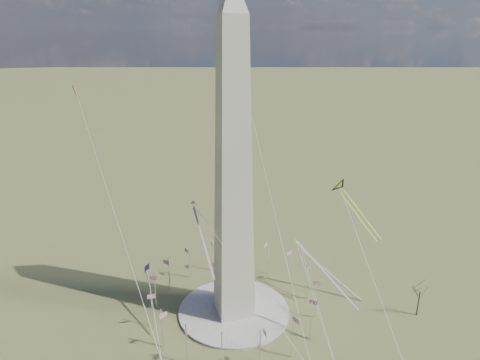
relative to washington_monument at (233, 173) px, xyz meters
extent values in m
plane|color=#4C5128|center=(0.00, 0.00, -47.95)|extent=(2000.00, 2000.00, 0.00)
cylinder|color=#B6AEA7|center=(0.00, 0.00, -47.55)|extent=(36.00, 36.00, 0.80)
cylinder|color=white|center=(26.00, 0.00, -41.45)|extent=(0.36, 0.36, 13.00)
cube|color=#B3173E|center=(26.00, 1.30, -36.15)|extent=(2.40, 0.08, 1.50)
cylinder|color=white|center=(24.02, 9.95, -41.45)|extent=(0.36, 0.36, 13.00)
cube|color=#B3173E|center=(23.52, 11.15, -36.15)|extent=(2.25, 0.99, 1.50)
cylinder|color=white|center=(18.38, 18.38, -41.45)|extent=(0.36, 0.36, 13.00)
cube|color=#B3173E|center=(17.47, 19.30, -36.15)|extent=(1.75, 1.75, 1.50)
cylinder|color=white|center=(9.95, 24.02, -41.45)|extent=(0.36, 0.36, 13.00)
cube|color=#B3173E|center=(8.75, 24.52, -36.15)|extent=(0.99, 2.25, 1.50)
cylinder|color=white|center=(0.00, 26.00, -41.45)|extent=(0.36, 0.36, 13.00)
cube|color=#B3173E|center=(-1.30, 26.00, -36.15)|extent=(0.08, 2.40, 1.50)
cylinder|color=white|center=(-9.95, 24.02, -41.45)|extent=(0.36, 0.36, 13.00)
cube|color=#B3173E|center=(-11.15, 23.52, -36.15)|extent=(0.99, 2.25, 1.50)
cylinder|color=white|center=(-18.38, 18.38, -41.45)|extent=(0.36, 0.36, 13.00)
cube|color=#B3173E|center=(-19.30, 17.47, -36.15)|extent=(1.75, 1.75, 1.50)
cylinder|color=white|center=(-24.02, 9.95, -41.45)|extent=(0.36, 0.36, 13.00)
cube|color=#B3173E|center=(-24.52, 8.75, -36.15)|extent=(2.25, 0.99, 1.50)
cylinder|color=white|center=(-26.00, 0.00, -41.45)|extent=(0.36, 0.36, 13.00)
cube|color=#B3173E|center=(-26.00, -1.30, -36.15)|extent=(2.40, 0.08, 1.50)
cylinder|color=white|center=(-24.02, -9.95, -41.45)|extent=(0.36, 0.36, 13.00)
cube|color=#B3173E|center=(-23.52, -11.15, -36.15)|extent=(2.25, 0.99, 1.50)
cylinder|color=white|center=(-18.38, -18.38, -41.45)|extent=(0.36, 0.36, 13.00)
cube|color=#B3173E|center=(-17.47, -19.30, -36.15)|extent=(1.75, 1.75, 1.50)
cylinder|color=white|center=(-9.95, -24.02, -41.45)|extent=(0.36, 0.36, 13.00)
cube|color=#B3173E|center=(-8.75, -24.52, -36.15)|extent=(0.99, 2.25, 1.50)
cylinder|color=white|center=(0.00, -26.00, -41.45)|extent=(0.36, 0.36, 13.00)
cube|color=#B3173E|center=(1.30, -26.00, -36.15)|extent=(0.08, 2.40, 1.50)
cylinder|color=white|center=(9.95, -24.02, -41.45)|extent=(0.36, 0.36, 13.00)
cube|color=#B3173E|center=(11.15, -23.52, -36.15)|extent=(0.99, 2.25, 1.50)
cylinder|color=white|center=(18.38, -18.38, -41.45)|extent=(0.36, 0.36, 13.00)
cube|color=#B3173E|center=(19.30, -17.47, -36.15)|extent=(1.75, 1.75, 1.50)
cylinder|color=white|center=(24.02, -9.95, -41.45)|extent=(0.36, 0.36, 13.00)
cube|color=#B3173E|center=(24.52, -8.75, -36.15)|extent=(2.25, 0.99, 1.50)
cylinder|color=#423828|center=(56.17, -18.01, -43.58)|extent=(0.42, 0.42, 8.74)
cube|color=yellow|center=(40.65, -4.92, -15.84)|extent=(5.94, 15.62, 11.52)
cube|color=yellow|center=(38.67, -5.63, -15.84)|extent=(5.94, 15.62, 11.52)
cube|color=#3C1B7D|center=(-26.37, 2.46, -28.39)|extent=(1.67, 2.73, 2.26)
cube|color=#FF5A28|center=(-26.37, 2.46, -32.12)|extent=(1.37, 2.75, 7.81)
cube|color=#FF5A28|center=(23.03, -17.08, -27.51)|extent=(11.63, 19.17, 13.71)
cube|color=#FF5A28|center=(-10.43, -5.39, -17.88)|extent=(1.99, 20.79, 13.03)
cube|color=#FF5A28|center=(35.87, 0.74, -41.38)|extent=(17.35, 16.45, 14.60)
cube|color=red|center=(-43.42, 40.32, 21.52)|extent=(1.42, 2.18, 1.72)
cube|color=red|center=(-43.42, 40.32, 19.64)|extent=(0.99, 1.39, 3.95)
cube|color=white|center=(16.28, 49.55, 26.27)|extent=(1.43, 1.65, 1.63)
cube|color=white|center=(16.28, 49.55, 24.49)|extent=(0.43, 1.42, 3.73)
camera|label=1|loc=(-30.79, -112.74, 39.48)|focal=32.00mm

